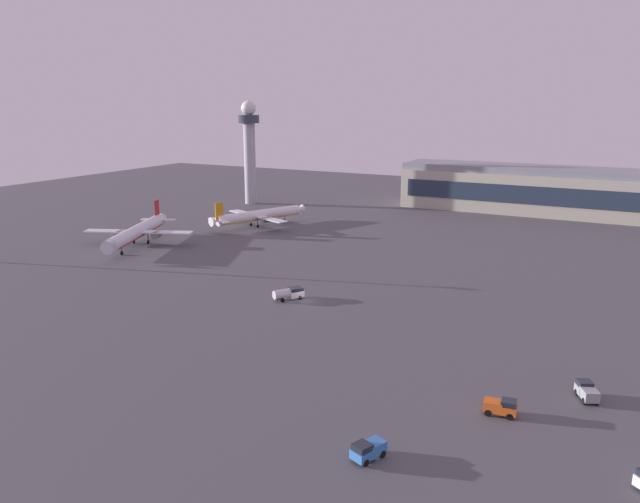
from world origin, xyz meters
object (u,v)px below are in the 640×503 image
(cargo_loader, at_px, (368,450))
(baggage_tractor, at_px, (587,391))
(fuel_truck, at_px, (289,293))
(airplane_far_stand, at_px, (258,216))
(maintenance_van, at_px, (501,407))
(airplane_near_gate, at_px, (138,232))
(control_tower, at_px, (249,145))

(cargo_loader, height_order, baggage_tractor, same)
(fuel_truck, distance_m, baggage_tractor, 60.61)
(airplane_far_stand, bearing_deg, fuel_truck, -30.61)
(cargo_loader, distance_m, maintenance_van, 20.53)
(baggage_tractor, bearing_deg, maintenance_van, -159.21)
(airplane_near_gate, height_order, baggage_tractor, airplane_near_gate)
(airplane_near_gate, height_order, maintenance_van, airplane_near_gate)
(fuel_truck, height_order, baggage_tractor, fuel_truck)
(airplane_near_gate, distance_m, maintenance_van, 121.56)
(airplane_far_stand, relative_size, fuel_truck, 5.31)
(airplane_near_gate, distance_m, fuel_truck, 65.96)
(airplane_near_gate, bearing_deg, maintenance_van, 133.13)
(cargo_loader, bearing_deg, baggage_tractor, -105.24)
(airplane_far_stand, distance_m, maintenance_van, 130.49)
(baggage_tractor, xyz_separation_m, maintenance_van, (-9.31, -9.88, 0.00))
(fuel_truck, relative_size, baggage_tractor, 1.40)
(baggage_tractor, bearing_deg, cargo_loader, -152.73)
(cargo_loader, xyz_separation_m, fuel_truck, (-37.34, 45.77, 0.19))
(baggage_tractor, bearing_deg, airplane_far_stand, 117.07)
(airplane_near_gate, relative_size, baggage_tractor, 8.21)
(cargo_loader, bearing_deg, control_tower, -30.29)
(cargo_loader, bearing_deg, airplane_near_gate, -12.87)
(control_tower, bearing_deg, maintenance_van, -45.53)
(maintenance_van, bearing_deg, cargo_loader, -38.61)
(airplane_near_gate, bearing_deg, cargo_loader, 123.40)
(fuel_truck, relative_size, maintenance_van, 1.49)
(airplane_far_stand, relative_size, baggage_tractor, 7.46)
(airplane_far_stand, xyz_separation_m, fuel_truck, (47.12, -60.43, -2.09))
(cargo_loader, relative_size, baggage_tractor, 1.00)
(airplane_far_stand, distance_m, cargo_loader, 135.71)
(cargo_loader, xyz_separation_m, maintenance_van, (11.04, 17.31, 0.00))
(airplane_far_stand, bearing_deg, maintenance_van, -21.50)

